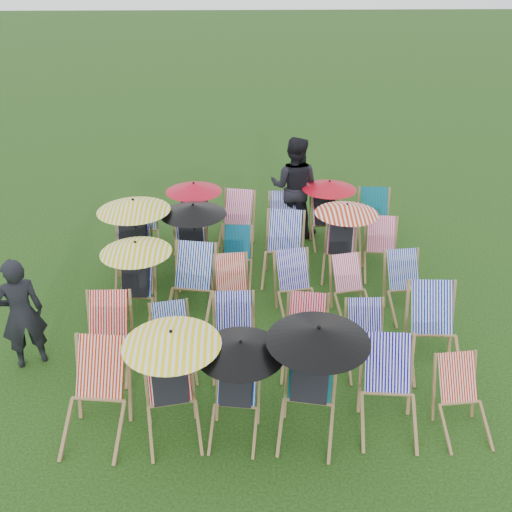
{
  "coord_description": "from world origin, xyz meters",
  "views": [
    {
      "loc": [
        -0.41,
        -7.06,
        4.84
      ],
      "look_at": [
        -0.15,
        0.26,
        0.9
      ],
      "focal_mm": 40.0,
      "sensor_mm": 36.0,
      "label": 1
    }
  ],
  "objects_px": {
    "deckchair_0": "(95,397)",
    "deckchair_29": "(375,219)",
    "deckchair_5": "(464,401)",
    "person_left": "(21,313)",
    "person_rear": "(294,187)"
  },
  "relations": [
    {
      "from": "deckchair_0",
      "to": "deckchair_29",
      "type": "distance_m",
      "value": 6.2
    },
    {
      "from": "deckchair_5",
      "to": "person_left",
      "type": "bearing_deg",
      "value": 160.46
    },
    {
      "from": "deckchair_0",
      "to": "person_rear",
      "type": "bearing_deg",
      "value": 69.27
    },
    {
      "from": "deckchair_0",
      "to": "deckchair_5",
      "type": "distance_m",
      "value": 4.09
    },
    {
      "from": "person_left",
      "to": "person_rear",
      "type": "distance_m",
      "value": 5.41
    },
    {
      "from": "deckchair_0",
      "to": "person_left",
      "type": "height_order",
      "value": "person_left"
    },
    {
      "from": "person_left",
      "to": "person_rear",
      "type": "xyz_separation_m",
      "value": [
        3.83,
        3.82,
        0.17
      ]
    },
    {
      "from": "deckchair_29",
      "to": "person_rear",
      "type": "distance_m",
      "value": 1.61
    },
    {
      "from": "deckchair_29",
      "to": "person_left",
      "type": "xyz_separation_m",
      "value": [
        -5.3,
        -3.33,
        0.3
      ]
    },
    {
      "from": "person_left",
      "to": "person_rear",
      "type": "height_order",
      "value": "person_rear"
    },
    {
      "from": "deckchair_5",
      "to": "person_left",
      "type": "height_order",
      "value": "person_left"
    },
    {
      "from": "deckchair_0",
      "to": "person_left",
      "type": "bearing_deg",
      "value": 139.05
    },
    {
      "from": "deckchair_29",
      "to": "person_rear",
      "type": "xyz_separation_m",
      "value": [
        -1.46,
        0.49,
        0.47
      ]
    },
    {
      "from": "deckchair_0",
      "to": "person_left",
      "type": "relative_size",
      "value": 0.66
    },
    {
      "from": "deckchair_5",
      "to": "person_rear",
      "type": "distance_m",
      "value": 5.42
    }
  ]
}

